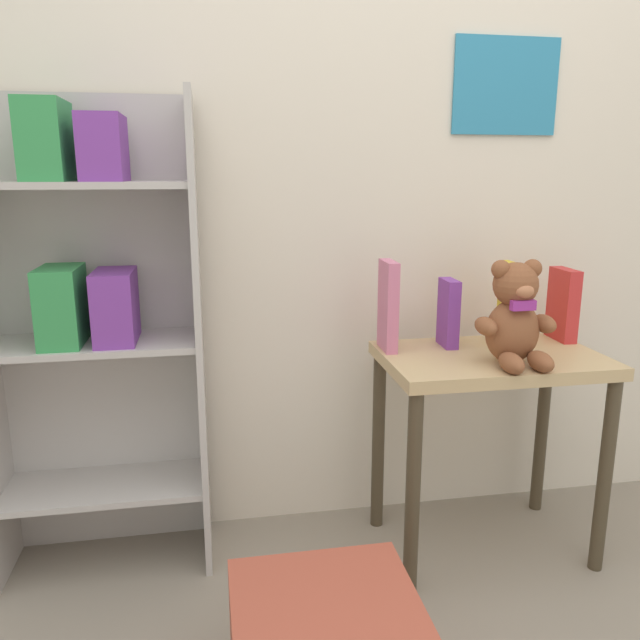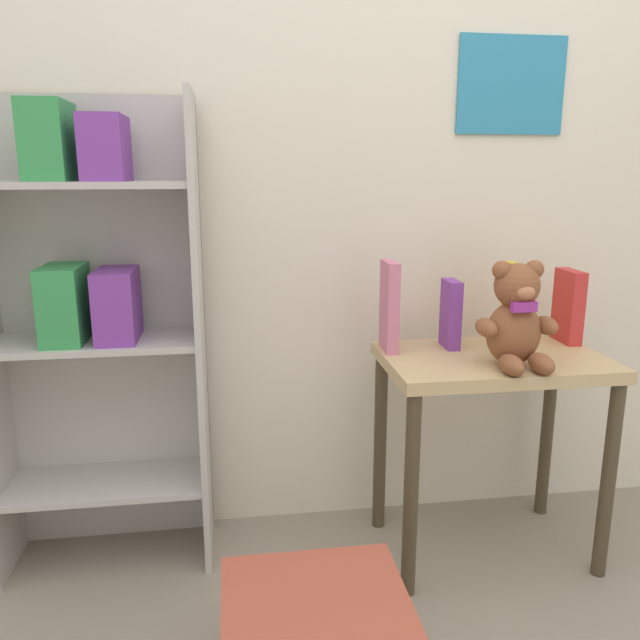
{
  "view_description": "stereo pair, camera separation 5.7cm",
  "coord_description": "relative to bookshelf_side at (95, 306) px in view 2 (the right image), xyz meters",
  "views": [
    {
      "loc": [
        -0.46,
        -0.49,
        1.13
      ],
      "look_at": [
        -0.16,
        1.18,
        0.73
      ],
      "focal_mm": 35.0,
      "sensor_mm": 36.0,
      "label": 1
    },
    {
      "loc": [
        -0.4,
        -0.5,
        1.13
      ],
      "look_at": [
        -0.16,
        1.18,
        0.73
      ],
      "focal_mm": 35.0,
      "sensor_mm": 36.0,
      "label": 2
    }
  ],
  "objects": [
    {
      "name": "book_standing_red",
      "position": [
        1.41,
        -0.04,
        -0.03
      ],
      "size": [
        0.05,
        0.13,
        0.22
      ],
      "primitive_type": "cube",
      "rotation": [
        0.0,
        0.0,
        -0.04
      ],
      "color": "red",
      "rests_on": "display_table"
    },
    {
      "name": "display_table",
      "position": [
        1.12,
        -0.16,
        -0.25
      ],
      "size": [
        0.63,
        0.4,
        0.62
      ],
      "color": "tan",
      "rests_on": "ground_plane"
    },
    {
      "name": "book_standing_yellow",
      "position": [
        1.22,
        -0.06,
        -0.02
      ],
      "size": [
        0.03,
        0.11,
        0.25
      ],
      "primitive_type": "cube",
      "rotation": [
        0.0,
        0.0,
        -0.03
      ],
      "color": "gold",
      "rests_on": "display_table"
    },
    {
      "name": "bookshelf_side",
      "position": [
        0.0,
        0.0,
        0.0
      ],
      "size": [
        0.59,
        0.27,
        1.34
      ],
      "color": "#BCB7B2",
      "rests_on": "ground_plane"
    },
    {
      "name": "wall_back",
      "position": [
        0.78,
        0.15,
        0.48
      ],
      "size": [
        4.8,
        0.07,
        2.5
      ],
      "color": "silver",
      "rests_on": "ground_plane"
    },
    {
      "name": "book_standing_pink",
      "position": [
        0.84,
        -0.06,
        -0.01
      ],
      "size": [
        0.04,
        0.12,
        0.26
      ],
      "primitive_type": "cube",
      "rotation": [
        0.0,
        0.0,
        -0.03
      ],
      "color": "#D17093",
      "rests_on": "display_table"
    },
    {
      "name": "teddy_bear",
      "position": [
        1.13,
        -0.25,
        -0.02
      ],
      "size": [
        0.22,
        0.2,
        0.29
      ],
      "color": "brown",
      "rests_on": "display_table"
    },
    {
      "name": "book_standing_purple",
      "position": [
        1.03,
        -0.05,
        -0.04
      ],
      "size": [
        0.04,
        0.1,
        0.2
      ],
      "primitive_type": "cube",
      "rotation": [
        0.0,
        0.0,
        -0.05
      ],
      "color": "purple",
      "rests_on": "display_table"
    }
  ]
}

